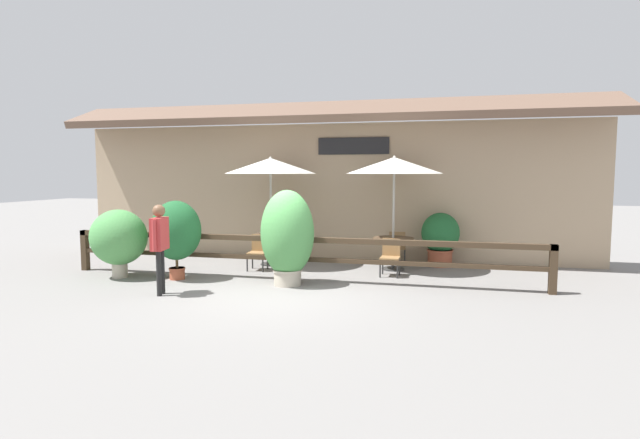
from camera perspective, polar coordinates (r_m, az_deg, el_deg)
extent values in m
plane|color=slate|center=(9.77, -4.87, -8.26)|extent=(60.00, 60.00, 0.00)
cube|color=tan|center=(13.56, 0.66, 3.24)|extent=(14.00, 0.40, 3.60)
cube|color=brown|center=(13.11, 0.12, 12.26)|extent=(14.28, 1.48, 0.70)
cube|color=black|center=(13.19, 3.83, 8.39)|extent=(1.87, 0.04, 0.44)
cube|color=#3D2D1E|center=(10.60, -3.12, -2.26)|extent=(10.40, 0.14, 0.11)
cube|color=#3D2D1E|center=(10.66, -3.11, -4.50)|extent=(10.40, 0.10, 0.09)
cube|color=#3D2D1E|center=(13.07, -25.26, -3.18)|extent=(0.14, 0.14, 0.95)
cube|color=#3D2D1E|center=(10.66, -3.11, -4.50)|extent=(0.14, 0.14, 0.95)
cube|color=#3D2D1E|center=(10.45, 25.09, -5.20)|extent=(0.14, 0.14, 0.95)
cylinder|color=#B7B2A8|center=(12.48, -5.62, 0.14)|extent=(0.06, 0.06, 2.34)
cone|color=silver|center=(12.44, -5.68, 6.13)|extent=(2.25, 2.25, 0.38)
sphere|color=#B2ADA3|center=(12.44, -5.69, 7.01)|extent=(0.07, 0.07, 0.07)
cylinder|color=#4C3826|center=(12.53, -5.61, -1.83)|extent=(0.98, 0.98, 0.05)
cylinder|color=#333333|center=(12.58, -5.59, -3.55)|extent=(0.07, 0.07, 0.71)
cylinder|color=#333333|center=(12.64, -5.58, -5.08)|extent=(0.54, 0.54, 0.03)
cube|color=olive|center=(11.88, -7.17, -3.84)|extent=(0.44, 0.44, 0.05)
cube|color=olive|center=(12.03, -6.90, -2.64)|extent=(0.40, 0.05, 0.40)
cylinder|color=#2D2D2D|center=(11.80, -8.32, -4.98)|extent=(0.04, 0.04, 0.38)
cylinder|color=#2D2D2D|center=(11.68, -6.56, -5.07)|extent=(0.04, 0.04, 0.38)
cylinder|color=#2D2D2D|center=(12.16, -7.73, -4.68)|extent=(0.04, 0.04, 0.38)
cylinder|color=#2D2D2D|center=(12.04, -6.01, -4.75)|extent=(0.04, 0.04, 0.38)
cube|color=olive|center=(13.33, -4.82, -2.82)|extent=(0.47, 0.47, 0.05)
cube|color=olive|center=(13.13, -5.20, -1.96)|extent=(0.40, 0.09, 0.40)
cylinder|color=#2D2D2D|center=(13.45, -3.73, -3.67)|extent=(0.04, 0.04, 0.38)
cylinder|color=#2D2D2D|center=(13.61, -5.18, -3.58)|extent=(0.04, 0.04, 0.38)
cylinder|color=#2D2D2D|center=(13.11, -4.43, -3.91)|extent=(0.04, 0.04, 0.38)
cylinder|color=#2D2D2D|center=(13.27, -5.92, -3.81)|extent=(0.04, 0.04, 0.38)
cylinder|color=#B7B2A8|center=(11.92, 8.39, -0.14)|extent=(0.06, 0.06, 2.34)
cone|color=silver|center=(11.87, 8.48, 6.14)|extent=(2.25, 2.25, 0.38)
sphere|color=#B2ADA3|center=(11.88, 8.49, 7.06)|extent=(0.07, 0.07, 0.07)
cylinder|color=#4C3826|center=(11.97, 8.36, -2.20)|extent=(0.98, 0.98, 0.05)
cylinder|color=#333333|center=(12.03, 8.34, -4.00)|extent=(0.07, 0.07, 0.71)
cylinder|color=#333333|center=(12.09, 8.32, -5.59)|extent=(0.54, 0.54, 0.03)
cube|color=olive|center=(11.21, 8.01, -4.40)|extent=(0.44, 0.44, 0.05)
cube|color=olive|center=(11.36, 8.15, -3.12)|extent=(0.40, 0.05, 0.40)
cylinder|color=#2D2D2D|center=(11.09, 6.88, -5.63)|extent=(0.04, 0.04, 0.38)
cylinder|color=#2D2D2D|center=(11.04, 8.84, -5.71)|extent=(0.04, 0.04, 0.38)
cylinder|color=#2D2D2D|center=(11.46, 7.17, -5.28)|extent=(0.04, 0.04, 0.38)
cylinder|color=#2D2D2D|center=(11.41, 9.07, -5.35)|extent=(0.04, 0.04, 0.38)
cube|color=olive|center=(12.82, 8.81, -3.19)|extent=(0.45, 0.45, 0.05)
cube|color=olive|center=(12.60, 8.82, -2.30)|extent=(0.40, 0.06, 0.40)
cylinder|color=#2D2D2D|center=(13.04, 9.64, -4.02)|extent=(0.04, 0.04, 0.38)
cylinder|color=#2D2D2D|center=(13.05, 7.97, -3.99)|extent=(0.04, 0.04, 0.38)
cylinder|color=#2D2D2D|center=(12.67, 9.65, -4.30)|extent=(0.04, 0.04, 0.38)
cylinder|color=#2D2D2D|center=(12.67, 7.93, -4.27)|extent=(0.04, 0.04, 0.38)
cylinder|color=#B7AD99|center=(10.33, -3.73, -6.59)|extent=(0.56, 0.56, 0.33)
cylinder|color=#B7AD99|center=(10.30, -3.73, -5.81)|extent=(0.61, 0.61, 0.04)
ellipsoid|color=#4C934C|center=(10.18, -3.76, -1.56)|extent=(1.10, 0.99, 1.76)
cylinder|color=#9E4C33|center=(11.30, -16.01, -5.94)|extent=(0.32, 0.32, 0.25)
cylinder|color=#9E4C33|center=(11.28, -16.02, -5.41)|extent=(0.35, 0.35, 0.04)
cylinder|color=brown|center=(11.24, -16.05, -4.35)|extent=(0.06, 0.06, 0.38)
ellipsoid|color=#1E5B2D|center=(11.16, -16.13, -1.20)|extent=(1.09, 0.98, 1.28)
cylinder|color=#B7AD99|center=(11.88, -21.91, -5.27)|extent=(0.33, 0.33, 0.37)
cylinder|color=#B7AD99|center=(11.86, -21.93, -4.47)|extent=(0.35, 0.35, 0.04)
ellipsoid|color=#4C934C|center=(11.78, -22.03, -1.89)|extent=(1.25, 1.12, 1.22)
cylinder|color=#9E4C33|center=(12.74, 13.54, -4.26)|extent=(0.59, 0.59, 0.41)
cylinder|color=#9E4C33|center=(12.71, 13.55, -3.45)|extent=(0.64, 0.64, 0.04)
ellipsoid|color=#1E5B2D|center=(12.65, 13.60, -1.48)|extent=(0.93, 0.84, 0.99)
cylinder|color=black|center=(9.82, -17.93, -5.87)|extent=(0.10, 0.10, 0.86)
cylinder|color=black|center=(9.98, -17.59, -5.69)|extent=(0.10, 0.10, 0.86)
cube|color=#B23333|center=(9.79, -17.88, -1.57)|extent=(0.29, 0.50, 0.61)
cylinder|color=#B23333|center=(9.55, -18.42, -1.75)|extent=(0.07, 0.07, 0.58)
cylinder|color=#B23333|center=(10.03, -17.36, -1.39)|extent=(0.07, 0.07, 0.58)
sphere|color=brown|center=(9.75, -17.95, 0.95)|extent=(0.23, 0.23, 0.23)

